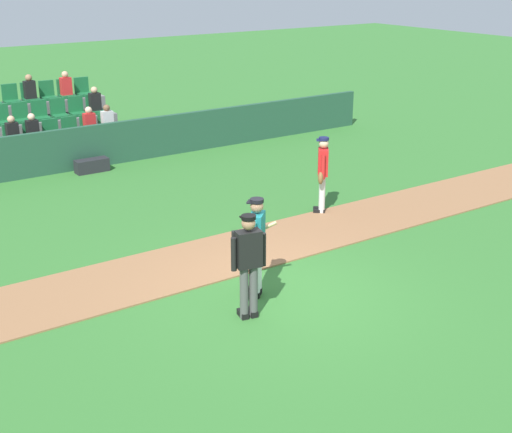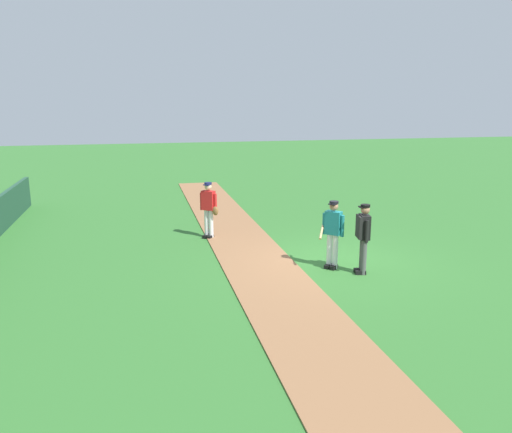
% 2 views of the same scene
% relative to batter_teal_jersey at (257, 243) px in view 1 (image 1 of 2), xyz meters
% --- Properties ---
extents(ground_plane, '(80.00, 80.00, 0.00)m').
position_rel_batter_teal_jersey_xyz_m(ground_plane, '(0.29, -0.24, -0.97)').
color(ground_plane, '#33702D').
extents(infield_dirt_path, '(28.00, 1.96, 0.03)m').
position_rel_batter_teal_jersey_xyz_m(infield_dirt_path, '(0.29, 1.78, -0.95)').
color(infield_dirt_path, '#936642').
rests_on(infield_dirt_path, ground).
extents(dugout_fence, '(20.00, 0.16, 1.18)m').
position_rel_batter_teal_jersey_xyz_m(dugout_fence, '(0.29, 9.19, -0.38)').
color(dugout_fence, '#234C38').
rests_on(dugout_fence, ground).
extents(stadium_bleachers, '(3.90, 2.95, 2.30)m').
position_rel_batter_teal_jersey_xyz_m(stadium_bleachers, '(0.30, 11.06, -0.34)').
color(stadium_bleachers, slate).
rests_on(stadium_bleachers, ground).
extents(batter_teal_jersey, '(0.73, 0.68, 1.76)m').
position_rel_batter_teal_jersey_xyz_m(batter_teal_jersey, '(0.00, 0.00, 0.00)').
color(batter_teal_jersey, white).
rests_on(batter_teal_jersey, ground).
extents(umpire_home_plate, '(0.58, 0.36, 1.76)m').
position_rel_batter_teal_jersey_xyz_m(umpire_home_plate, '(-0.56, -0.58, 0.03)').
color(umpire_home_plate, '#4C4C4C').
rests_on(umpire_home_plate, ground).
extents(runner_red_jersey, '(0.53, 0.54, 1.76)m').
position_rel_batter_teal_jersey_xyz_m(runner_red_jersey, '(3.61, 2.66, -0.01)').
color(runner_red_jersey, silver).
rests_on(runner_red_jersey, ground).
extents(equipment_bag, '(0.90, 0.36, 0.36)m').
position_rel_batter_teal_jersey_xyz_m(equipment_bag, '(0.54, 8.74, -0.79)').
color(equipment_bag, '#232328').
rests_on(equipment_bag, ground).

